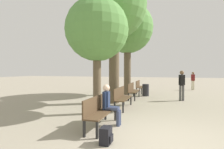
# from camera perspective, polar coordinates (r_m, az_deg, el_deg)

# --- Properties ---
(ground_plane) EXTENTS (80.00, 80.00, 0.00)m
(ground_plane) POSITION_cam_1_polar(r_m,az_deg,el_deg) (4.75, 16.56, -19.78)
(ground_plane) COLOR gray
(bench_row_0) EXTENTS (0.44, 1.74, 0.93)m
(bench_row_0) POSITION_cam_1_polar(r_m,az_deg,el_deg) (5.34, -4.26, -11.25)
(bench_row_0) COLOR #4C3823
(bench_row_0) RESTS_ON ground_plane
(bench_row_1) EXTENTS (0.44, 1.74, 0.93)m
(bench_row_1) POSITION_cam_1_polar(r_m,az_deg,el_deg) (7.96, 3.13, -7.06)
(bench_row_1) COLOR #4C3823
(bench_row_1) RESTS_ON ground_plane
(bench_row_2) EXTENTS (0.44, 1.74, 0.93)m
(bench_row_2) POSITION_cam_1_polar(r_m,az_deg,el_deg) (10.68, 6.75, -4.92)
(bench_row_2) COLOR #4C3823
(bench_row_2) RESTS_ON ground_plane
(bench_row_3) EXTENTS (0.44, 1.74, 0.93)m
(bench_row_3) POSITION_cam_1_polar(r_m,az_deg,el_deg) (13.42, 8.89, -3.64)
(bench_row_3) COLOR #4C3823
(bench_row_3) RESTS_ON ground_plane
(tree_row_0) EXTENTS (2.48, 2.48, 4.56)m
(tree_row_0) POSITION_cam_1_polar(r_m,az_deg,el_deg) (7.09, -4.94, 14.17)
(tree_row_0) COLOR brown
(tree_row_0) RESTS_ON ground_plane
(tree_row_1) EXTENTS (3.40, 3.40, 6.76)m
(tree_row_1) POSITION_cam_1_polar(r_m,az_deg,el_deg) (9.73, 0.67, 20.96)
(tree_row_1) COLOR brown
(tree_row_1) RESTS_ON ground_plane
(tree_row_2) EXTENTS (3.57, 3.57, 6.50)m
(tree_row_2) POSITION_cam_1_polar(r_m,az_deg,el_deg) (12.77, 5.07, 14.71)
(tree_row_2) COLOR brown
(tree_row_2) RESTS_ON ground_plane
(person_seated) EXTENTS (0.57, 0.33, 1.27)m
(person_seated) POSITION_cam_1_polar(r_m,az_deg,el_deg) (5.54, -0.73, -9.34)
(person_seated) COLOR #384260
(person_seated) RESTS_ON ground_plane
(backpack) EXTENTS (0.27, 0.31, 0.39)m
(backpack) POSITION_cam_1_polar(r_m,az_deg,el_deg) (4.29, -1.95, -19.33)
(backpack) COLOR black
(backpack) RESTS_ON ground_plane
(pedestrian_near) EXTENTS (0.34, 0.25, 1.70)m
(pedestrian_near) POSITION_cam_1_polar(r_m,az_deg,el_deg) (10.57, 21.83, -2.73)
(pedestrian_near) COLOR #4C4C4C
(pedestrian_near) RESTS_ON ground_plane
(pedestrian_mid) EXTENTS (0.32, 0.25, 1.58)m
(pedestrian_mid) POSITION_cam_1_polar(r_m,az_deg,el_deg) (16.73, 24.92, -1.52)
(pedestrian_mid) COLOR beige
(pedestrian_mid) RESTS_ON ground_plane
(trash_bin) EXTENTS (0.44, 0.44, 0.79)m
(trash_bin) POSITION_cam_1_polar(r_m,az_deg,el_deg) (11.92, 10.91, -5.00)
(trash_bin) COLOR #232328
(trash_bin) RESTS_ON ground_plane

